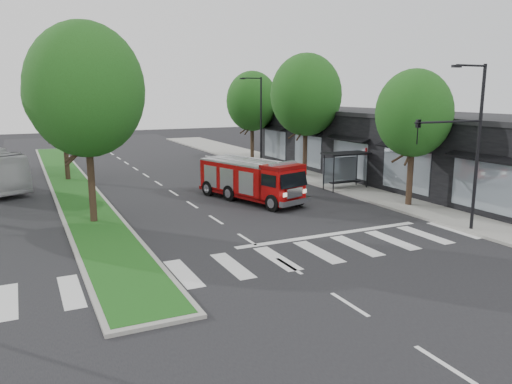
{
  "coord_description": "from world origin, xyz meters",
  "views": [
    {
      "loc": [
        -9.19,
        -20.27,
        6.73
      ],
      "look_at": [
        1.35,
        1.84,
        1.8
      ],
      "focal_mm": 35.0,
      "sensor_mm": 36.0,
      "label": 1
    }
  ],
  "objects": [
    {
      "name": "tree_right_far",
      "position": [
        11.5,
        24.0,
        5.84
      ],
      "size": [
        5.0,
        5.0,
        8.73
      ],
      "color": "black",
      "rests_on": "ground"
    },
    {
      "name": "sidewalk_right",
      "position": [
        12.5,
        10.0,
        0.07
      ],
      "size": [
        5.0,
        80.0,
        0.15
      ],
      "primitive_type": "cube",
      "color": "gray",
      "rests_on": "ground"
    },
    {
      "name": "tree_median_near",
      "position": [
        -6.0,
        6.0,
        6.81
      ],
      "size": [
        5.8,
        5.8,
        10.16
      ],
      "color": "black",
      "rests_on": "ground"
    },
    {
      "name": "streetlight_right_far",
      "position": [
        10.35,
        20.0,
        4.48
      ],
      "size": [
        2.11,
        0.2,
        8.0
      ],
      "color": "black",
      "rests_on": "ground"
    },
    {
      "name": "ground",
      "position": [
        0.0,
        0.0,
        0.0
      ],
      "size": [
        140.0,
        140.0,
        0.0
      ],
      "primitive_type": "plane",
      "color": "black",
      "rests_on": "ground"
    },
    {
      "name": "bus_shelter",
      "position": [
        11.2,
        8.15,
        2.04
      ],
      "size": [
        3.2,
        1.6,
        2.61
      ],
      "color": "black",
      "rests_on": "ground"
    },
    {
      "name": "fire_engine",
      "position": [
        3.72,
        7.59,
        1.31
      ],
      "size": [
        4.57,
        8.21,
        2.73
      ],
      "rotation": [
        0.0,
        0.0,
        0.3
      ],
      "color": "#630505",
      "rests_on": "ground"
    },
    {
      "name": "tree_right_near",
      "position": [
        11.5,
        2.0,
        5.51
      ],
      "size": [
        4.4,
        4.4,
        8.05
      ],
      "color": "black",
      "rests_on": "ground"
    },
    {
      "name": "streetlight_right_near",
      "position": [
        9.61,
        -3.5,
        4.67
      ],
      "size": [
        4.08,
        0.22,
        8.0
      ],
      "color": "black",
      "rests_on": "ground"
    },
    {
      "name": "median",
      "position": [
        -6.0,
        18.0,
        0.08
      ],
      "size": [
        3.0,
        50.0,
        0.15
      ],
      "color": "gray",
      "rests_on": "ground"
    },
    {
      "name": "tree_median_far",
      "position": [
        -6.0,
        20.0,
        6.49
      ],
      "size": [
        5.6,
        5.6,
        9.72
      ],
      "color": "black",
      "rests_on": "ground"
    },
    {
      "name": "storefront_row",
      "position": [
        17.0,
        10.0,
        2.5
      ],
      "size": [
        8.0,
        30.0,
        5.0
      ],
      "primitive_type": "cube",
      "color": "black",
      "rests_on": "ground"
    },
    {
      "name": "tree_right_mid",
      "position": [
        11.5,
        14.0,
        6.49
      ],
      "size": [
        5.6,
        5.6,
        9.72
      ],
      "color": "black",
      "rests_on": "ground"
    }
  ]
}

